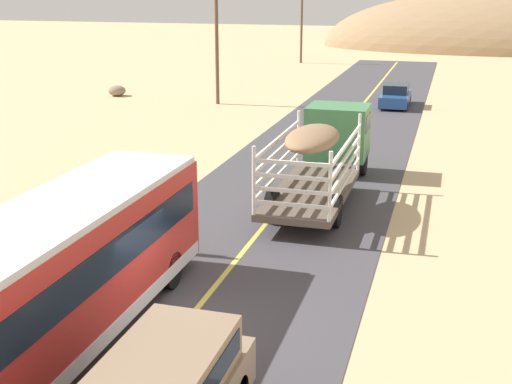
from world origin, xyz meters
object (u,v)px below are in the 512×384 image
bus (64,270)px  power_pole_mid (217,40)px  boulder_near_shoulder (117,91)px  power_pole_far (302,22)px  livestock_truck (329,143)px  car_far (396,96)px

bus → power_pole_mid: size_ratio=1.27×
boulder_near_shoulder → power_pole_far: bearing=71.8°
power_pole_far → boulder_near_shoulder: (-8.12, -24.71, -3.70)m
power_pole_mid → power_pole_far: power_pole_mid is taller
bus → power_pole_far: (-7.26, 56.93, 2.33)m
livestock_truck → power_pole_mid: (-10.67, 17.37, 2.44)m
livestock_truck → power_pole_mid: 20.53m
livestock_truck → bus: 14.09m
bus → power_pole_far: power_pole_far is taller
livestock_truck → power_pole_far: size_ratio=1.28×
livestock_truck → car_far: 19.69m
bus → power_pole_far: size_ratio=1.32×
livestock_truck → power_pole_mid: bearing=121.6°
bus → boulder_near_shoulder: bearing=115.5°
car_far → power_pole_far: size_ratio=0.58×
car_far → power_pole_mid: (-11.62, -2.27, 3.54)m
power_pole_mid → boulder_near_shoulder: bearing=171.7°
bus → power_pole_mid: bearing=103.2°
power_pole_mid → power_pole_far: bearing=90.0°
bus → boulder_near_shoulder: (-15.37, 32.22, -1.37)m
power_pole_far → livestock_truck: bearing=-76.1°
bus → car_far: (4.37, 33.31, -1.05)m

